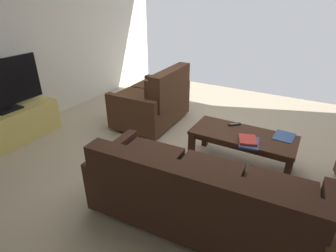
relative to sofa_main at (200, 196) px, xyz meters
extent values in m
cube|color=#B7A88E|center=(0.45, -1.03, -0.35)|extent=(5.63, 5.96, 0.01)
cube|color=silver|center=(3.26, -1.03, 1.07)|extent=(0.12, 5.96, 2.82)
cylinder|color=black|center=(-0.81, -0.44, -0.31)|extent=(0.05, 0.05, 0.06)
cylinder|color=black|center=(0.86, -0.34, -0.31)|extent=(0.05, 0.05, 0.06)
cylinder|color=black|center=(0.82, 0.31, -0.31)|extent=(0.05, 0.05, 0.06)
cube|color=#382116|center=(0.00, -0.06, -0.11)|extent=(1.87, 0.87, 0.35)
cube|color=#382116|center=(-0.60, -0.12, 0.11)|extent=(0.61, 0.71, 0.10)
cube|color=#382116|center=(0.00, -0.08, 0.11)|extent=(0.61, 0.71, 0.10)
cube|color=#382116|center=(0.61, -0.05, 0.11)|extent=(0.61, 0.71, 0.10)
cube|color=#382116|center=(-0.01, 0.26, 0.22)|extent=(1.84, 0.28, 0.43)
cube|color=#382116|center=(-0.62, 0.12, 0.22)|extent=(0.55, 0.15, 0.29)
cube|color=#382116|center=(-0.01, 0.15, 0.22)|extent=(0.55, 0.15, 0.29)
cube|color=#382116|center=(0.60, 0.19, 0.22)|extent=(0.55, 0.15, 0.29)
cube|color=#382116|center=(-0.96, -0.12, -0.04)|extent=(0.14, 0.78, 0.51)
cube|color=#382116|center=(0.97, -0.01, -0.04)|extent=(0.14, 0.78, 0.51)
cylinder|color=black|center=(1.95, -2.04, -0.31)|extent=(0.05, 0.05, 0.06)
cylinder|color=black|center=(1.92, -1.22, -0.31)|extent=(0.05, 0.05, 0.06)
cylinder|color=black|center=(1.23, -2.07, -0.31)|extent=(0.05, 0.05, 0.06)
cylinder|color=black|center=(1.20, -1.25, -0.31)|extent=(0.05, 0.05, 0.06)
cube|color=#4C301E|center=(1.57, -1.64, -0.09)|extent=(0.87, 1.01, 0.39)
cube|color=#4C301E|center=(1.60, -1.89, 0.16)|extent=(0.75, 0.48, 0.10)
cube|color=#4C301E|center=(1.59, -1.40, 0.16)|extent=(0.75, 0.48, 0.10)
cube|color=#4C301E|center=(1.22, -1.66, 0.32)|extent=(0.21, 0.99, 0.52)
cube|color=#4C301E|center=(1.33, -1.90, 0.32)|extent=(0.13, 0.44, 0.38)
cube|color=#4C301E|center=(1.32, -1.41, 0.32)|extent=(0.13, 0.44, 0.38)
cube|color=#4C301E|center=(1.59, -2.18, -0.02)|extent=(0.84, 0.13, 0.55)
cube|color=#4C301E|center=(1.56, -1.10, -0.02)|extent=(0.84, 0.13, 0.55)
cube|color=#3D2316|center=(-0.05, -1.15, 0.07)|extent=(1.20, 0.54, 0.04)
cube|color=#3D2316|center=(-0.05, -1.15, 0.02)|extent=(1.10, 0.48, 0.05)
cube|color=#3D2316|center=(-0.60, -1.37, -0.15)|extent=(0.07, 0.07, 0.39)
cube|color=#3D2316|center=(0.51, -1.37, -0.15)|extent=(0.07, 0.07, 0.39)
cube|color=#3D2316|center=(-0.60, -0.92, -0.15)|extent=(0.07, 0.07, 0.39)
cube|color=#3D2316|center=(0.51, -0.92, -0.15)|extent=(0.07, 0.07, 0.39)
cylinder|color=brown|center=(-0.94, -0.06, -0.06)|extent=(0.04, 0.04, 0.56)
cube|color=#D8C666|center=(2.93, -0.16, -0.11)|extent=(0.49, 1.25, 0.47)
cube|color=black|center=(3.06, -0.16, -0.11)|extent=(0.04, 1.05, 0.28)
cube|color=black|center=(2.95, -0.25, -0.11)|extent=(0.21, 0.24, 0.06)
cube|color=black|center=(2.93, -0.16, 0.14)|extent=(0.21, 0.32, 0.02)
cube|color=black|center=(2.93, -0.16, 0.18)|extent=(0.04, 0.06, 0.06)
cube|color=black|center=(2.93, -0.16, 0.50)|extent=(0.06, 1.09, 0.63)
cube|color=navy|center=(2.95, -0.16, 0.50)|extent=(0.03, 1.06, 0.60)
cube|color=#385693|center=(-0.16, -0.96, 0.10)|extent=(0.26, 0.32, 0.02)
cube|color=#C63833|center=(-0.14, -0.96, 0.12)|extent=(0.24, 0.27, 0.03)
cube|color=black|center=(0.12, -1.32, 0.10)|extent=(0.15, 0.14, 0.02)
cube|color=#59595B|center=(0.12, -1.32, 0.11)|extent=(0.10, 0.10, 0.00)
cube|color=#385693|center=(-0.47, -1.31, 0.09)|extent=(0.23, 0.29, 0.01)
camera|label=1|loc=(-0.65, 1.70, 1.57)|focal=28.67mm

